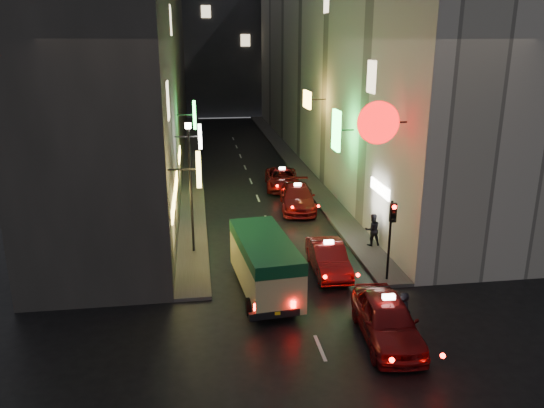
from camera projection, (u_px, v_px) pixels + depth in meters
name	position (u px, v px, depth m)	size (l,w,h in m)	color
building_left	(141.00, 53.00, 42.52)	(7.43, 52.00, 18.00)	#3C3936
building_right	(335.00, 52.00, 44.69)	(8.15, 52.00, 18.00)	beige
building_far	(220.00, 33.00, 73.29)	(30.00, 10.00, 22.00)	#36363B
sidewalk_left	(193.00, 160.00, 45.67)	(1.50, 52.00, 0.15)	#4B4846
sidewalk_right	(290.00, 157.00, 46.82)	(1.50, 52.00, 0.15)	#4B4846
minibus	(265.00, 259.00, 21.38)	(2.46, 5.69, 2.38)	#CCC07F
taxi_near	(387.00, 316.00, 18.15)	(2.70, 5.78, 1.96)	maroon
taxi_second	(328.00, 256.00, 23.59)	(2.13, 4.93, 1.72)	maroon
taxi_third	(297.00, 195.00, 32.52)	(2.75, 5.56, 1.87)	maroon
taxi_far	(282.00, 177.00, 37.05)	(2.48, 5.14, 1.75)	maroon
pedestrian_crossing	(405.00, 312.00, 18.33)	(0.63, 0.40, 1.91)	black
pedestrian_sidewalk	(372.00, 228.00, 26.24)	(0.70, 0.44, 1.85)	black
traffic_light	(392.00, 224.00, 21.87)	(0.26, 0.43, 3.50)	black
lamp_post	(191.00, 180.00, 24.73)	(0.28, 0.28, 6.22)	black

